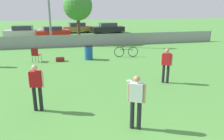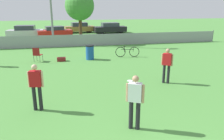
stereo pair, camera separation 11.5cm
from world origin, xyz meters
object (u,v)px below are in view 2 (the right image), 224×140
player_receiver_white (135,99)px  player_thrower_red (167,64)px  frisbee_disc (130,81)px  parked_car_silver (26,32)px  gear_bag_sideline (61,59)px  parked_car_red (55,31)px  parked_car_dark (110,28)px  trash_bin (90,52)px  folding_chair_sideline (37,54)px  tree_near_pole (80,6)px  parked_car_tan (79,28)px  player_defender_red (36,84)px  bicycle_sideline (127,52)px

player_receiver_white → player_thrower_red: bearing=80.3°
frisbee_disc → parked_car_silver: (-7.63, 18.31, 0.66)m
parked_car_silver → gear_bag_sideline: bearing=-70.8°
parked_car_red → parked_car_dark: bearing=7.3°
trash_bin → parked_car_dark: parked_car_dark is taller
parked_car_silver → parked_car_dark: parked_car_dark is taller
player_thrower_red → folding_chair_sideline: player_thrower_red is taller
tree_near_pole → parked_car_tan: (0.50, 9.30, -2.94)m
tree_near_pole → parked_car_red: bearing=117.6°
player_receiver_white → gear_bag_sideline: size_ratio=2.95×
player_defender_red → parked_car_red: 20.22m
gear_bag_sideline → player_thrower_red: bearing=-48.4°
player_defender_red → frisbee_disc: bearing=41.8°
player_defender_red → parked_car_red: bearing=102.5°
trash_bin → gear_bag_sideline: bearing=-177.0°
player_defender_red → folding_chair_sideline: 7.49m
tree_near_pole → parked_car_silver: 8.96m
gear_bag_sideline → parked_car_dark: bearing=66.9°
parked_car_tan → parked_car_dark: parked_car_dark is taller
parked_car_tan → gear_bag_sideline: bearing=-105.5°
player_defender_red → gear_bag_sideline: (0.76, 7.30, -0.84)m
parked_car_dark → player_receiver_white: bearing=-103.3°
parked_car_tan → player_receiver_white: bearing=-97.8°
player_defender_red → parked_car_silver: (-3.51, 20.65, -0.30)m
player_receiver_white → parked_car_red: bearing=125.5°
player_thrower_red → frisbee_disc: bearing=-167.5°
bicycle_sideline → parked_car_tan: bearing=107.3°
folding_chair_sideline → parked_car_silver: 13.50m
player_receiver_white → parked_car_red: (-3.06, 22.13, -0.33)m
player_thrower_red → parked_car_tan: (-2.56, 22.50, -0.28)m
folding_chair_sideline → parked_car_tan: bearing=-83.4°
gear_bag_sideline → trash_bin: bearing=3.0°
player_defender_red → bicycle_sideline: 9.41m
player_thrower_red → folding_chair_sideline: 8.69m
gear_bag_sideline → parked_car_tan: size_ratio=0.13×
player_defender_red → bicycle_sideline: (5.51, 7.61, -0.59)m
player_receiver_white → player_defender_red: bearing=174.8°
frisbee_disc → folding_chair_sideline: folding_chair_sideline is taller
parked_car_red → player_thrower_red: bearing=-84.2°
player_thrower_red → trash_bin: bearing=151.7°
player_receiver_white → parked_car_tan: player_receiver_white is taller
trash_bin → frisbee_disc: bearing=-74.6°
frisbee_disc → parked_car_dark: bearing=81.0°
player_defender_red → tree_near_pole: bearing=92.0°
player_thrower_red → parked_car_red: (-5.83, 18.51, -0.33)m
frisbee_disc → gear_bag_sideline: bearing=124.1°
gear_bag_sideline → parked_car_red: (-0.85, 12.91, 0.52)m
tree_near_pole → parked_car_silver: tree_near_pole is taller
folding_chair_sideline → parked_car_silver: parked_car_silver is taller
folding_chair_sideline → trash_bin: size_ratio=0.95×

